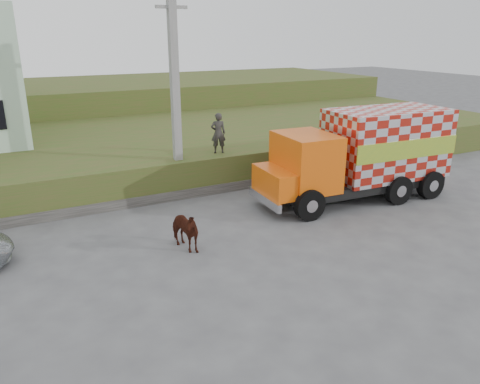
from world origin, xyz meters
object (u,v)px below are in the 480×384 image
cargo_truck (364,154)px  cow (183,230)px  utility_pole (175,94)px  pedestrian (218,133)px

cargo_truck → cow: (-8.04, -1.19, -1.16)m
utility_pole → pedestrian: utility_pole is taller
utility_pole → cow: bearing=-109.1°
cargo_truck → pedestrian: 5.96m
cow → pedestrian: size_ratio=0.90×
cow → pedestrian: 6.47m
utility_pole → cow: (-1.68, -4.87, -3.43)m
utility_pole → cargo_truck: size_ratio=1.00×
cargo_truck → pedestrian: bearing=141.9°
cargo_truck → pedestrian: size_ratio=4.70×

